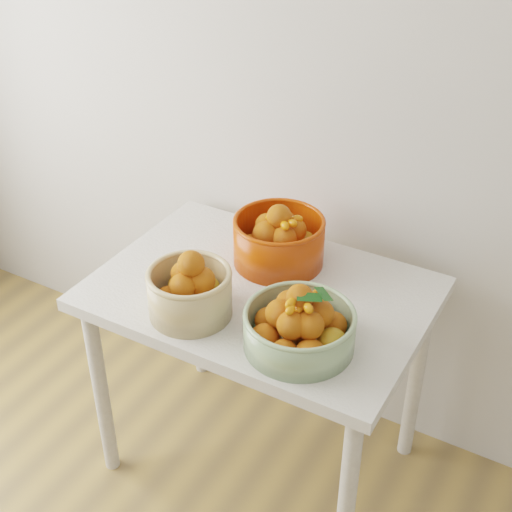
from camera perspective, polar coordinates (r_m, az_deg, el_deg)
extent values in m
cube|color=beige|center=(2.13, 11.55, 14.41)|extent=(4.00, 0.04, 2.70)
cube|color=silver|center=(2.17, 0.39, -3.04)|extent=(1.00, 0.70, 0.04)
cylinder|color=silver|center=(2.44, -12.29, -10.55)|extent=(0.05, 0.05, 0.71)
cylinder|color=silver|center=(2.11, 7.27, -18.97)|extent=(0.05, 0.05, 0.71)
cylinder|color=silver|center=(2.78, -4.62, -3.51)|extent=(0.05, 0.05, 0.71)
cylinder|color=silver|center=(2.50, 12.68, -9.46)|extent=(0.05, 0.05, 0.71)
cylinder|color=tan|center=(2.03, -5.31, -3.05)|extent=(0.25, 0.25, 0.14)
torus|color=tan|center=(1.99, -5.41, -1.47)|extent=(0.25, 0.25, 0.02)
sphere|color=#D1660C|center=(2.01, -3.84, -3.88)|extent=(0.09, 0.09, 0.09)
sphere|color=#D1660C|center=(2.07, -3.99, -2.65)|extent=(0.08, 0.08, 0.08)
sphere|color=#D1660C|center=(2.09, -5.92, -2.45)|extent=(0.09, 0.09, 0.09)
sphere|color=#E85C0B|center=(2.04, -7.02, -3.42)|extent=(0.07, 0.07, 0.07)
sphere|color=#E85C0B|center=(1.99, -5.79, -4.39)|extent=(0.08, 0.08, 0.08)
sphere|color=#E85C0B|center=(2.04, -5.29, -3.36)|extent=(0.08, 0.08, 0.08)
sphere|color=#E85C0B|center=(2.00, -4.42, -1.96)|extent=(0.08, 0.08, 0.08)
sphere|color=#E85C0B|center=(2.03, -5.80, -1.44)|extent=(0.07, 0.07, 0.07)
sphere|color=#E85C0B|center=(1.98, -5.91, -2.42)|extent=(0.07, 0.07, 0.07)
sphere|color=#E85C0B|center=(1.97, -5.21, -0.64)|extent=(0.08, 0.08, 0.08)
ellipsoid|color=orange|center=(2.00, -5.55, -0.77)|extent=(0.05, 0.05, 0.04)
ellipsoid|color=orange|center=(1.99, -5.69, -0.83)|extent=(0.05, 0.04, 0.04)
cylinder|color=#8DAA7E|center=(1.92, 3.48, -5.97)|extent=(0.37, 0.37, 0.11)
torus|color=#8DAA7E|center=(1.89, 3.53, -4.73)|extent=(0.37, 0.37, 0.01)
sphere|color=#D1660C|center=(1.89, 6.09, -6.93)|extent=(0.08, 0.08, 0.08)
sphere|color=#E85C0B|center=(1.95, 6.18, -5.54)|extent=(0.08, 0.08, 0.08)
sphere|color=#E85C0B|center=(1.99, 4.66, -4.47)|extent=(0.07, 0.07, 0.07)
sphere|color=#E85C0B|center=(2.00, 2.75, -4.32)|extent=(0.07, 0.07, 0.07)
sphere|color=#E85C0B|center=(1.96, 0.94, -5.15)|extent=(0.07, 0.07, 0.07)
sphere|color=#E85C0B|center=(1.90, 0.71, -6.56)|extent=(0.08, 0.08, 0.08)
sphere|color=#E85C0B|center=(1.86, 2.25, -7.71)|extent=(0.07, 0.07, 0.07)
sphere|color=#E85C0B|center=(1.85, 4.36, -7.85)|extent=(0.08, 0.08, 0.08)
sphere|color=#E85C0B|center=(1.92, 3.47, -6.03)|extent=(0.07, 0.07, 0.07)
sphere|color=#E85C0B|center=(1.89, 5.14, -4.61)|extent=(0.08, 0.08, 0.08)
sphere|color=#E85C0B|center=(1.93, 4.22, -3.78)|extent=(0.07, 0.07, 0.07)
sphere|color=#E85C0B|center=(1.92, 2.65, -3.81)|extent=(0.07, 0.07, 0.07)
sphere|color=#E85C0B|center=(1.88, 1.92, -4.63)|extent=(0.08, 0.08, 0.08)
sphere|color=#E85C0B|center=(1.85, 2.85, -5.54)|extent=(0.08, 0.08, 0.08)
sphere|color=#E85C0B|center=(1.85, 4.31, -5.55)|extent=(0.08, 0.08, 0.08)
sphere|color=#E85C0B|center=(1.86, 3.53, -3.33)|extent=(0.07, 0.07, 0.07)
ellipsoid|color=orange|center=(1.89, 3.66, -3.58)|extent=(0.04, 0.04, 0.03)
ellipsoid|color=orange|center=(1.87, 3.07, -4.40)|extent=(0.04, 0.05, 0.04)
ellipsoid|color=orange|center=(1.85, 3.45, -3.67)|extent=(0.03, 0.04, 0.04)
ellipsoid|color=orange|center=(1.92, 3.67, -3.07)|extent=(0.04, 0.05, 0.04)
ellipsoid|color=orange|center=(1.82, 2.78, -3.80)|extent=(0.04, 0.04, 0.04)
ellipsoid|color=orange|center=(1.88, 4.33, -3.36)|extent=(0.04, 0.05, 0.04)
ellipsoid|color=orange|center=(1.82, 2.78, -4.30)|extent=(0.03, 0.04, 0.04)
ellipsoid|color=orange|center=(1.86, 3.51, -3.71)|extent=(0.05, 0.04, 0.03)
ellipsoid|color=orange|center=(1.89, 4.83, -3.05)|extent=(0.04, 0.05, 0.04)
ellipsoid|color=orange|center=(1.87, 3.11, -3.90)|extent=(0.04, 0.03, 0.03)
ellipsoid|color=orange|center=(1.92, 4.54, -3.26)|extent=(0.03, 0.04, 0.04)
ellipsoid|color=orange|center=(1.82, 4.21, -4.19)|extent=(0.05, 0.04, 0.03)
ellipsoid|color=orange|center=(1.85, 3.44, -4.19)|extent=(0.04, 0.04, 0.03)
cylinder|color=#C12D05|center=(2.24, 1.84, 1.15)|extent=(0.37, 0.37, 0.15)
torus|color=#C12D05|center=(2.20, 1.87, 2.78)|extent=(0.37, 0.37, 0.01)
sphere|color=#D1660C|center=(2.22, 3.83, 0.13)|extent=(0.08, 0.08, 0.08)
sphere|color=#D1660C|center=(2.28, 3.86, 1.06)|extent=(0.08, 0.08, 0.08)
sphere|color=#E85C0B|center=(2.33, 2.29, 1.80)|extent=(0.08, 0.08, 0.08)
sphere|color=#E85C0B|center=(2.31, 0.63, 1.66)|extent=(0.08, 0.08, 0.08)
sphere|color=#E85C0B|center=(2.26, -0.37, 0.75)|extent=(0.08, 0.08, 0.08)
sphere|color=#E85C0B|center=(2.20, 0.30, -0.19)|extent=(0.09, 0.09, 0.09)
sphere|color=#E85C0B|center=(2.18, 2.25, -0.52)|extent=(0.08, 0.08, 0.08)
sphere|color=#E85C0B|center=(2.25, 1.83, 0.68)|extent=(0.08, 0.08, 0.08)
sphere|color=#E85C0B|center=(2.22, 3.08, 2.08)|extent=(0.08, 0.08, 0.08)
sphere|color=#E85C0B|center=(2.26, 2.22, 2.65)|extent=(0.08, 0.08, 0.08)
sphere|color=#E85C0B|center=(2.25, 0.91, 2.47)|extent=(0.08, 0.08, 0.08)
sphere|color=#E85C0B|center=(2.20, 0.80, 1.73)|extent=(0.08, 0.08, 0.08)
sphere|color=#E85C0B|center=(2.18, 2.26, 1.44)|extent=(0.08, 0.08, 0.08)
sphere|color=#E85C0B|center=(2.19, 1.87, 3.17)|extent=(0.08, 0.08, 0.08)
ellipsoid|color=orange|center=(2.21, 3.31, 2.97)|extent=(0.05, 0.05, 0.04)
ellipsoid|color=orange|center=(2.20, 2.13, 3.43)|extent=(0.04, 0.05, 0.05)
ellipsoid|color=orange|center=(2.21, 1.92, 2.46)|extent=(0.05, 0.05, 0.04)
ellipsoid|color=orange|center=(2.20, 1.35, 3.29)|extent=(0.05, 0.04, 0.04)
ellipsoid|color=orange|center=(2.15, 2.34, 2.43)|extent=(0.05, 0.05, 0.04)
ellipsoid|color=orange|center=(2.19, 1.24, 3.11)|extent=(0.05, 0.05, 0.04)
ellipsoid|color=orange|center=(2.18, 1.53, 3.17)|extent=(0.04, 0.05, 0.04)
ellipsoid|color=orange|center=(2.16, 2.92, 2.63)|extent=(0.05, 0.04, 0.04)
ellipsoid|color=orange|center=(2.19, 1.60, 2.37)|extent=(0.03, 0.04, 0.04)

